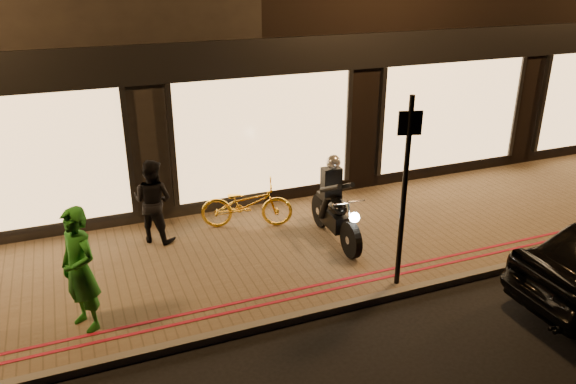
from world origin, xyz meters
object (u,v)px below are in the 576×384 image
object	(u,v)px
motorcycle	(335,209)
sign_post	(405,184)
bicycle_gold	(247,204)
person_green	(80,270)

from	to	relation	value
motorcycle	sign_post	world-z (taller)	sign_post
sign_post	bicycle_gold	xyz separation A→B (m)	(-1.55, 2.85, -1.22)
motorcycle	sign_post	xyz separation A→B (m)	(0.26, -1.72, 1.06)
motorcycle	bicycle_gold	distance (m)	1.72
sign_post	person_green	world-z (taller)	sign_post
sign_post	person_green	size ratio (longest dim) A/B	1.69
sign_post	bicycle_gold	bearing A→B (deg)	118.53
sign_post	bicycle_gold	distance (m)	3.47
motorcycle	person_green	distance (m)	4.48
motorcycle	bicycle_gold	world-z (taller)	motorcycle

